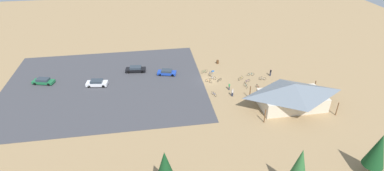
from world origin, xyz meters
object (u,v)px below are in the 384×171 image
at_px(bike_pavilion, 293,94).
at_px(visitor_by_pavilion, 271,72).
at_px(bicycle_blue_yard_right, 211,73).
at_px(bicycle_yellow_front_row, 241,78).
at_px(bicycle_teal_mid_cluster, 246,86).
at_px(bicycle_teal_back_row, 251,74).
at_px(car_green_end_stall, 43,81).
at_px(bicycle_green_edge_south, 204,72).
at_px(bicycle_white_lone_west, 213,78).
at_px(bicycle_black_trailside, 219,80).
at_px(bicycle_red_yard_center, 258,87).
at_px(pine_mideast, 300,165).
at_px(car_white_back_corner, 97,83).
at_px(visitor_crossing_yard, 232,92).
at_px(lot_sign, 213,73).
at_px(pine_far_east, 378,150).
at_px(bicycle_purple_near_porch, 247,81).
at_px(visitor_near_lot, 229,86).
at_px(pine_far_west, 165,168).
at_px(bicycle_orange_edge_north, 209,81).
at_px(trash_bin, 218,62).
at_px(bicycle_blue_near_sign, 214,94).
at_px(bicycle_silver_lone_east, 262,79).
at_px(car_black_far_end, 136,69).
at_px(car_blue_second_row, 167,72).

relative_size(bike_pavilion, visitor_by_pavilion, 8.29).
xyz_separation_m(bicycle_blue_yard_right, bicycle_yellow_front_row, (-6.18, 3.61, -0.01)).
distance_m(bicycle_teal_mid_cluster, bicycle_teal_back_row, 5.51).
height_order(bike_pavilion, bicycle_teal_back_row, bike_pavilion).
height_order(bicycle_yellow_front_row, car_green_end_stall, car_green_end_stall).
xyz_separation_m(bicycle_green_edge_south, bicycle_white_lone_west, (-1.27, 3.44, -0.00)).
relative_size(bicycle_black_trailside, visitor_by_pavilion, 0.74).
relative_size(bicycle_yellow_front_row, bicycle_red_yard_center, 0.81).
distance_m(pine_mideast, car_white_back_corner, 45.92).
relative_size(bike_pavilion, pine_mideast, 1.79).
bearing_deg(visitor_crossing_yard, bike_pavilion, 152.24).
distance_m(lot_sign, pine_far_east, 36.41).
relative_size(bike_pavilion, pine_far_east, 1.94).
xyz_separation_m(bicycle_purple_near_porch, car_green_end_stall, (45.06, -6.75, 0.33)).
xyz_separation_m(lot_sign, bicycle_white_lone_west, (0.12, 0.49, -1.02)).
distance_m(bicycle_white_lone_west, bicycle_red_yard_center, 10.35).
bearing_deg(bicycle_teal_mid_cluster, visitor_crossing_yard, 38.71).
bearing_deg(visitor_near_lot, bicycle_yellow_front_row, -134.48).
relative_size(pine_far_west, bicycle_blue_yard_right, 6.02).
xyz_separation_m(bicycle_green_edge_south, visitor_crossing_yard, (-3.76, 11.06, 0.57)).
xyz_separation_m(bicycle_orange_edge_north, visitor_near_lot, (-3.72, 3.83, 0.53)).
bearing_deg(bicycle_yellow_front_row, lot_sign, -15.48).
bearing_deg(bicycle_blue_yard_right, bicycle_black_trailside, 110.34).
height_order(bicycle_white_lone_west, bicycle_orange_edge_north, bicycle_white_lone_west).
height_order(trash_bin, bicycle_blue_yard_right, bicycle_blue_yard_right).
bearing_deg(bicycle_blue_near_sign, bike_pavilion, 156.02).
bearing_deg(car_white_back_corner, bicycle_teal_back_row, 178.48).
relative_size(trash_bin, lot_sign, 0.41).
bearing_deg(bicycle_black_trailside, bicycle_orange_edge_north, 4.08).
xyz_separation_m(trash_bin, visitor_by_pavilion, (-10.68, 8.33, 0.47)).
bearing_deg(visitor_by_pavilion, visitor_crossing_yard, 32.86).
bearing_deg(bicycle_silver_lone_east, car_black_far_end, -16.92).
bearing_deg(bicycle_orange_edge_north, pine_mideast, 98.77).
bearing_deg(trash_bin, visitor_near_lot, 87.76).
distance_m(trash_bin, bicycle_silver_lone_east, 12.86).
height_order(lot_sign, bicycle_teal_back_row, lot_sign).
relative_size(car_white_back_corner, visitor_by_pavilion, 2.70).
xyz_separation_m(bike_pavilion, bicycle_red_yard_center, (4.12, -7.68, -2.44)).
xyz_separation_m(bike_pavilion, visitor_by_pavilion, (-0.79, -12.75, -1.91)).
distance_m(car_black_far_end, visitor_by_pavilion, 31.86).
relative_size(bicycle_orange_edge_north, car_blue_second_row, 0.29).
xyz_separation_m(pine_far_east, bicycle_white_lone_west, (16.45, -31.88, -4.32)).
xyz_separation_m(bicycle_silver_lone_east, visitor_by_pavilion, (-2.54, -1.63, 0.55)).
relative_size(bicycle_blue_yard_right, car_white_back_corner, 0.28).
bearing_deg(pine_mideast, bike_pavilion, -114.06).
height_order(bike_pavilion, bicycle_blue_yard_right, bike_pavilion).
distance_m(bike_pavilion, bicycle_blue_near_sign, 15.71).
xyz_separation_m(bike_pavilion, bicycle_blue_near_sign, (14.17, -6.31, -2.45)).
xyz_separation_m(bicycle_teal_mid_cluster, car_black_far_end, (23.76, -11.15, 0.34)).
xyz_separation_m(pine_far_east, bicycle_orange_edge_north, (17.63, -30.70, -4.36)).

